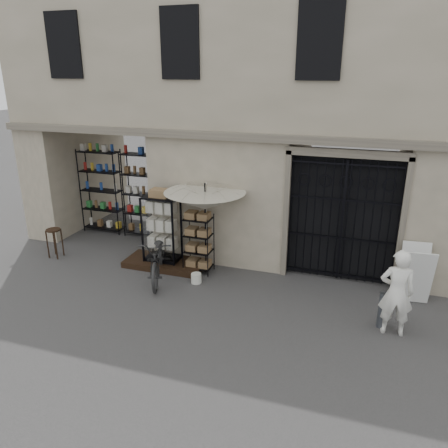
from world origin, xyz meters
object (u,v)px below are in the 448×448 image
(wooden_stool, at_px, (55,242))
(steel_bollard, at_px, (382,310))
(market_umbrella, at_px, (205,196))
(easel_sign, at_px, (416,274))
(display_cabinet, at_px, (162,232))
(shopkeeper, at_px, (391,332))
(wire_rack, at_px, (198,244))
(white_bucket, at_px, (196,278))
(bicycle, at_px, (160,278))

(wooden_stool, bearing_deg, steel_bollard, -5.96)
(market_umbrella, distance_m, easel_sign, 4.84)
(steel_bollard, distance_m, easel_sign, 1.45)
(display_cabinet, bearing_deg, shopkeeper, -21.82)
(shopkeeper, bearing_deg, wire_rack, -20.27)
(wooden_stool, bearing_deg, shopkeeper, -6.78)
(steel_bollard, relative_size, easel_sign, 0.60)
(display_cabinet, relative_size, steel_bollard, 2.45)
(wooden_stool, relative_size, easel_sign, 0.63)
(white_bucket, distance_m, wooden_stool, 4.07)
(white_bucket, height_order, steel_bollard, steel_bollard)
(bicycle, bearing_deg, shopkeeper, -27.60)
(shopkeeper, bearing_deg, market_umbrella, -21.02)
(wooden_stool, height_order, easel_sign, easel_sign)
(bicycle, distance_m, shopkeeper, 5.18)
(display_cabinet, bearing_deg, market_umbrella, -10.00)
(wooden_stool, height_order, shopkeeper, wooden_stool)
(market_umbrella, relative_size, shopkeeper, 1.60)
(market_umbrella, distance_m, wooden_stool, 4.37)
(wire_rack, distance_m, market_umbrella, 1.24)
(wooden_stool, distance_m, shopkeeper, 8.34)
(wire_rack, bearing_deg, easel_sign, -17.98)
(shopkeeper, distance_m, easel_sign, 1.61)
(steel_bollard, bearing_deg, wooden_stool, 174.04)
(wire_rack, distance_m, wooden_stool, 3.92)
(market_umbrella, height_order, easel_sign, market_umbrella)
(wire_rack, xyz_separation_m, market_umbrella, (0.19, 0.00, 1.22))
(wire_rack, bearing_deg, steel_bollard, -34.72)
(wire_rack, xyz_separation_m, shopkeeper, (4.39, -1.33, -0.71))
(steel_bollard, bearing_deg, shopkeeper, -35.03)
(market_umbrella, height_order, shopkeeper, market_umbrella)
(steel_bollard, bearing_deg, easel_sign, 62.18)
(easel_sign, bearing_deg, market_umbrella, 175.84)
(easel_sign, bearing_deg, white_bucket, -177.01)
(steel_bollard, bearing_deg, display_cabinet, 166.39)
(wire_rack, distance_m, easel_sign, 4.85)
(white_bucket, xyz_separation_m, shopkeeper, (4.22, -0.75, -0.11))
(wooden_stool, bearing_deg, display_cabinet, 8.00)
(wire_rack, height_order, shopkeeper, wire_rack)
(easel_sign, bearing_deg, shopkeeper, -113.35)
(market_umbrella, bearing_deg, wire_rack, -178.99)
(wire_rack, distance_m, bicycle, 1.21)
(shopkeeper, bearing_deg, steel_bollard, -38.40)
(market_umbrella, height_order, wooden_stool, market_umbrella)
(bicycle, bearing_deg, display_cabinet, 89.08)
(display_cabinet, distance_m, bicycle, 1.15)
(white_bucket, bearing_deg, display_cabinet, 150.63)
(display_cabinet, height_order, wooden_stool, display_cabinet)
(display_cabinet, xyz_separation_m, steel_bollard, (5.17, -1.25, -0.52))
(wooden_stool, distance_m, steel_bollard, 8.12)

